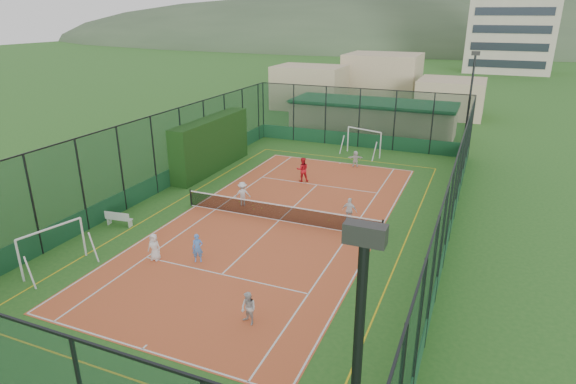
# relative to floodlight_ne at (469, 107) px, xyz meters

# --- Properties ---
(ground) EXTENTS (300.00, 300.00, 0.00)m
(ground) POSITION_rel_floodlight_ne_xyz_m (-8.60, -16.60, -4.12)
(ground) COLOR #285F20
(ground) RESTS_ON ground
(court_slab) EXTENTS (11.17, 23.97, 0.01)m
(court_slab) POSITION_rel_floodlight_ne_xyz_m (-8.60, -16.60, -4.12)
(court_slab) COLOR #C35D2B
(court_slab) RESTS_ON ground
(tennis_net) EXTENTS (11.67, 0.12, 1.06)m
(tennis_net) POSITION_rel_floodlight_ne_xyz_m (-8.60, -16.60, -3.59)
(tennis_net) COLOR black
(tennis_net) RESTS_ON ground
(perimeter_fence) EXTENTS (18.12, 34.12, 5.00)m
(perimeter_fence) POSITION_rel_floodlight_ne_xyz_m (-8.60, -16.60, -1.62)
(perimeter_fence) COLOR #113422
(perimeter_fence) RESTS_ON ground
(floodlight_ne) EXTENTS (0.60, 0.26, 8.25)m
(floodlight_ne) POSITION_rel_floodlight_ne_xyz_m (0.00, 0.00, 0.00)
(floodlight_ne) COLOR black
(floodlight_ne) RESTS_ON ground
(clubhouse) EXTENTS (15.20, 7.20, 3.15)m
(clubhouse) POSITION_rel_floodlight_ne_xyz_m (-8.60, 5.40, -2.55)
(clubhouse) COLOR tan
(clubhouse) RESTS_ON ground
(distant_hills) EXTENTS (200.00, 60.00, 24.00)m
(distant_hills) POSITION_rel_floodlight_ne_xyz_m (-8.60, 133.40, -4.12)
(distant_hills) COLOR #384C33
(distant_hills) RESTS_ON ground
(hedge_left) EXTENTS (1.31, 8.74, 3.82)m
(hedge_left) POSITION_rel_floodlight_ne_xyz_m (-16.90, -9.92, -2.21)
(hedge_left) COLOR black
(hedge_left) RESTS_ON ground
(white_bench) EXTENTS (1.55, 0.59, 0.85)m
(white_bench) POSITION_rel_floodlight_ne_xyz_m (-16.40, -20.54, -3.70)
(white_bench) COLOR white
(white_bench) RESTS_ON ground
(futsal_goal_near) EXTENTS (3.17, 1.63, 1.97)m
(futsal_goal_near) POSITION_rel_floodlight_ne_xyz_m (-15.89, -25.36, -3.14)
(futsal_goal_near) COLOR white
(futsal_goal_near) RESTS_ON ground
(futsal_goal_far) EXTENTS (3.35, 1.94, 2.08)m
(futsal_goal_far) POSITION_rel_floodlight_ne_xyz_m (-7.56, -1.81, -3.09)
(futsal_goal_far) COLOR white
(futsal_goal_far) RESTS_ON ground
(child_near_left) EXTENTS (0.68, 0.47, 1.32)m
(child_near_left) POSITION_rel_floodlight_ne_xyz_m (-12.18, -23.00, -3.46)
(child_near_left) COLOR white
(child_near_left) RESTS_ON court_slab
(child_near_mid) EXTENTS (0.60, 0.53, 1.38)m
(child_near_mid) POSITION_rel_floodlight_ne_xyz_m (-10.21, -22.37, -3.42)
(child_near_mid) COLOR #5490EF
(child_near_mid) RESTS_ON court_slab
(child_near_right) EXTENTS (0.77, 0.69, 1.31)m
(child_near_right) POSITION_rel_floodlight_ne_xyz_m (-5.85, -25.74, -3.46)
(child_near_right) COLOR silver
(child_near_right) RESTS_ON court_slab
(child_far_left) EXTENTS (1.11, 0.96, 1.49)m
(child_far_left) POSITION_rel_floodlight_ne_xyz_m (-11.52, -15.40, -3.37)
(child_far_left) COLOR silver
(child_far_left) RESTS_ON court_slab
(child_far_right) EXTENTS (0.88, 0.43, 1.46)m
(child_far_right) POSITION_rel_floodlight_ne_xyz_m (-4.90, -15.40, -3.38)
(child_far_right) COLOR white
(child_far_right) RESTS_ON court_slab
(child_far_back) EXTENTS (1.18, 0.72, 1.22)m
(child_far_back) POSITION_rel_floodlight_ne_xyz_m (-7.32, -5.19, -3.51)
(child_far_back) COLOR white
(child_far_back) RESTS_ON court_slab
(coach) EXTENTS (1.02, 0.94, 1.69)m
(coach) POSITION_rel_floodlight_ne_xyz_m (-9.78, -9.88, -3.27)
(coach) COLOR red
(coach) RESTS_ON court_slab
(tennis_balls) EXTENTS (6.00, 1.14, 0.07)m
(tennis_balls) POSITION_rel_floodlight_ne_xyz_m (-9.52, -15.27, -4.08)
(tennis_balls) COLOR #CCE033
(tennis_balls) RESTS_ON court_slab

